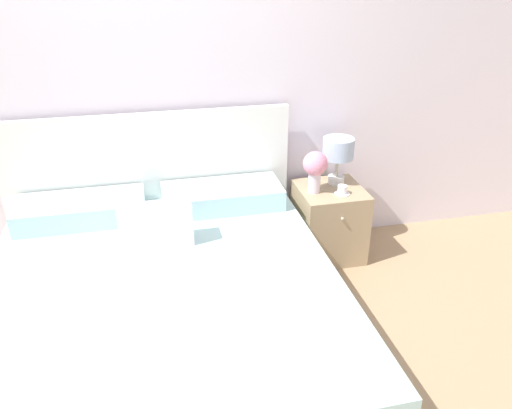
# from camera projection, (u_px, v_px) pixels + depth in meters

# --- Properties ---
(ground_plane) EXTENTS (12.00, 12.00, 0.00)m
(ground_plane) POSITION_uv_depth(u_px,v_px,m) (159.00, 255.00, 3.69)
(ground_plane) COLOR tan
(wall_back) EXTENTS (8.00, 0.06, 2.60)m
(wall_back) POSITION_uv_depth(u_px,v_px,m) (140.00, 76.00, 3.17)
(wall_back) COLOR white
(wall_back) RESTS_ON ground_plane
(bed) EXTENTS (1.90, 2.06, 1.08)m
(bed) POSITION_uv_depth(u_px,v_px,m) (164.00, 303.00, 2.74)
(bed) COLOR white
(bed) RESTS_ON ground_plane
(nightstand) EXTENTS (0.45, 0.47, 0.53)m
(nightstand) POSITION_uv_depth(u_px,v_px,m) (328.00, 222.00, 3.60)
(nightstand) COLOR tan
(nightstand) RESTS_ON ground_plane
(table_lamp) EXTENTS (0.22, 0.22, 0.34)m
(table_lamp) POSITION_uv_depth(u_px,v_px,m) (338.00, 151.00, 3.46)
(table_lamp) COLOR white
(table_lamp) RESTS_ON nightstand
(flower_vase) EXTENTS (0.17, 0.17, 0.29)m
(flower_vase) POSITION_uv_depth(u_px,v_px,m) (315.00, 167.00, 3.35)
(flower_vase) COLOR silver
(flower_vase) RESTS_ON nightstand
(teacup) EXTENTS (0.11, 0.11, 0.06)m
(teacup) POSITION_uv_depth(u_px,v_px,m) (342.00, 190.00, 3.39)
(teacup) COLOR white
(teacup) RESTS_ON nightstand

